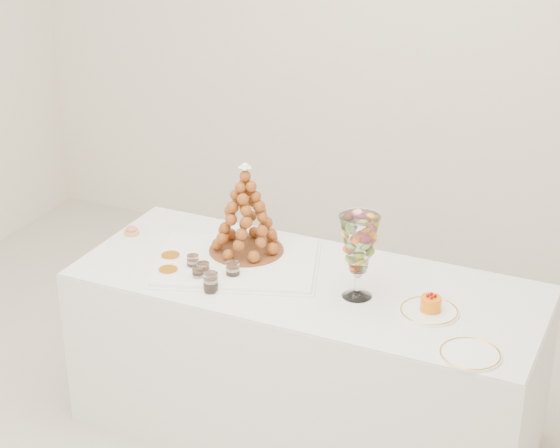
% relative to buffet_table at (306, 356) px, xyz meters
% --- Properties ---
extents(room_walls, '(4.54, 4.04, 2.82)m').
position_rel_buffet_table_xyz_m(room_walls, '(-0.15, -0.32, 1.43)').
color(room_walls, silver).
rests_on(room_walls, ground).
extents(buffet_table, '(1.89, 0.78, 0.71)m').
position_rel_buffet_table_xyz_m(buffet_table, '(0.00, 0.00, 0.00)').
color(buffet_table, white).
rests_on(buffet_table, ground).
extents(lace_tray, '(0.75, 0.65, 0.02)m').
position_rel_buffet_table_xyz_m(lace_tray, '(-0.31, 0.01, 0.37)').
color(lace_tray, white).
rests_on(lace_tray, buffet_table).
extents(macaron_vase, '(0.15, 0.15, 0.33)m').
position_rel_buffet_table_xyz_m(macaron_vase, '(0.22, -0.04, 0.57)').
color(macaron_vase, white).
rests_on(macaron_vase, buffet_table).
extents(cake_plate, '(0.22, 0.22, 0.01)m').
position_rel_buffet_table_xyz_m(cake_plate, '(0.51, -0.06, 0.36)').
color(cake_plate, white).
rests_on(cake_plate, buffet_table).
extents(spare_plate, '(0.22, 0.22, 0.01)m').
position_rel_buffet_table_xyz_m(spare_plate, '(0.72, -0.29, 0.36)').
color(spare_plate, white).
rests_on(spare_plate, buffet_table).
extents(pink_tart, '(0.06, 0.06, 0.04)m').
position_rel_buffet_table_xyz_m(pink_tart, '(-0.86, 0.08, 0.37)').
color(pink_tart, tan).
rests_on(pink_tart, buffet_table).
extents(verrine_a, '(0.05, 0.05, 0.07)m').
position_rel_buffet_table_xyz_m(verrine_a, '(-0.45, -0.11, 0.39)').
color(verrine_a, white).
rests_on(verrine_a, buffet_table).
extents(verrine_b, '(0.05, 0.05, 0.07)m').
position_rel_buffet_table_xyz_m(verrine_b, '(-0.38, -0.16, 0.39)').
color(verrine_b, white).
rests_on(verrine_b, buffet_table).
extents(verrine_c, '(0.06, 0.06, 0.07)m').
position_rel_buffet_table_xyz_m(verrine_c, '(-0.27, -0.11, 0.39)').
color(verrine_c, white).
rests_on(verrine_c, buffet_table).
extents(verrine_d, '(0.05, 0.05, 0.06)m').
position_rel_buffet_table_xyz_m(verrine_d, '(-0.39, -0.18, 0.39)').
color(verrine_d, white).
rests_on(verrine_d, buffet_table).
extents(verrine_e, '(0.06, 0.06, 0.08)m').
position_rel_buffet_table_xyz_m(verrine_e, '(-0.31, -0.24, 0.40)').
color(verrine_e, white).
rests_on(verrine_e, buffet_table).
extents(ramekin_back, '(0.09, 0.09, 0.03)m').
position_rel_buffet_table_xyz_m(ramekin_back, '(-0.58, -0.07, 0.37)').
color(ramekin_back, white).
rests_on(ramekin_back, buffet_table).
extents(ramekin_front, '(0.09, 0.09, 0.03)m').
position_rel_buffet_table_xyz_m(ramekin_front, '(-0.52, -0.19, 0.37)').
color(ramekin_front, white).
rests_on(ramekin_front, buffet_table).
extents(croquembouche, '(0.31, 0.31, 0.39)m').
position_rel_buffet_table_xyz_m(croquembouche, '(-0.32, 0.10, 0.57)').
color(croquembouche, brown).
rests_on(croquembouche, lace_tray).
extents(mousse_cake, '(0.08, 0.08, 0.07)m').
position_rel_buffet_table_xyz_m(mousse_cake, '(0.52, -0.05, 0.39)').
color(mousse_cake, orange).
rests_on(mousse_cake, cake_plate).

